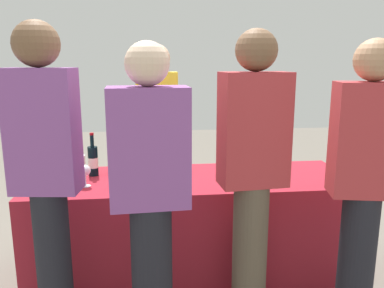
# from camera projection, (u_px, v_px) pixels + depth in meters

# --- Properties ---
(ground_plane) EXTENTS (12.00, 12.00, 0.00)m
(ground_plane) POSITION_uv_depth(u_px,v_px,m) (192.00, 268.00, 2.97)
(ground_plane) COLOR slate
(tasting_table) EXTENTS (2.30, 0.75, 0.72)m
(tasting_table) POSITION_uv_depth(u_px,v_px,m) (192.00, 224.00, 2.90)
(tasting_table) COLOR maroon
(tasting_table) RESTS_ON ground_plane
(wine_bottle_0) EXTENTS (0.08, 0.08, 0.34)m
(wine_bottle_0) POSITION_uv_depth(u_px,v_px,m) (63.00, 159.00, 2.85)
(wine_bottle_0) COLOR black
(wine_bottle_0) RESTS_ON tasting_table
(wine_bottle_1) EXTENTS (0.07, 0.07, 0.32)m
(wine_bottle_1) POSITION_uv_depth(u_px,v_px,m) (93.00, 160.00, 2.85)
(wine_bottle_1) COLOR black
(wine_bottle_1) RESTS_ON tasting_table
(wine_bottle_2) EXTENTS (0.08, 0.08, 0.31)m
(wine_bottle_2) POSITION_uv_depth(u_px,v_px,m) (113.00, 160.00, 2.88)
(wine_bottle_2) COLOR black
(wine_bottle_2) RESTS_ON tasting_table
(wine_bottle_3) EXTENTS (0.07, 0.07, 0.32)m
(wine_bottle_3) POSITION_uv_depth(u_px,v_px,m) (162.00, 159.00, 2.86)
(wine_bottle_3) COLOR black
(wine_bottle_3) RESTS_ON tasting_table
(wine_bottle_4) EXTENTS (0.07, 0.07, 0.30)m
(wine_bottle_4) POSITION_uv_depth(u_px,v_px,m) (177.00, 159.00, 2.93)
(wine_bottle_4) COLOR black
(wine_bottle_4) RESTS_ON tasting_table
(wine_bottle_5) EXTENTS (0.07, 0.07, 0.34)m
(wine_bottle_5) POSITION_uv_depth(u_px,v_px,m) (245.00, 154.00, 3.02)
(wine_bottle_5) COLOR black
(wine_bottle_5) RESTS_ON tasting_table
(wine_bottle_6) EXTENTS (0.08, 0.08, 0.33)m
(wine_bottle_6) POSITION_uv_depth(u_px,v_px,m) (262.00, 155.00, 2.99)
(wine_bottle_6) COLOR black
(wine_bottle_6) RESTS_ON tasting_table
(wine_bottle_7) EXTENTS (0.07, 0.07, 0.31)m
(wine_bottle_7) POSITION_uv_depth(u_px,v_px,m) (274.00, 156.00, 2.99)
(wine_bottle_7) COLOR black
(wine_bottle_7) RESTS_ON tasting_table
(wine_glass_0) EXTENTS (0.08, 0.08, 0.15)m
(wine_glass_0) POSITION_uv_depth(u_px,v_px,m) (85.00, 171.00, 2.60)
(wine_glass_0) COLOR silver
(wine_glass_0) RESTS_ON tasting_table
(wine_glass_1) EXTENTS (0.06, 0.06, 0.13)m
(wine_glass_1) POSITION_uv_depth(u_px,v_px,m) (117.00, 175.00, 2.56)
(wine_glass_1) COLOR silver
(wine_glass_1) RESTS_ON tasting_table
(wine_glass_2) EXTENTS (0.06, 0.06, 0.14)m
(wine_glass_2) POSITION_uv_depth(u_px,v_px,m) (152.00, 168.00, 2.69)
(wine_glass_2) COLOR silver
(wine_glass_2) RESTS_ON tasting_table
(wine_glass_3) EXTENTS (0.06, 0.06, 0.14)m
(wine_glass_3) POSITION_uv_depth(u_px,v_px,m) (167.00, 172.00, 2.60)
(wine_glass_3) COLOR silver
(wine_glass_3) RESTS_ON tasting_table
(wine_glass_4) EXTENTS (0.07, 0.07, 0.14)m
(wine_glass_4) POSITION_uv_depth(u_px,v_px,m) (229.00, 168.00, 2.71)
(wine_glass_4) COLOR silver
(wine_glass_4) RESTS_ON tasting_table
(wine_glass_5) EXTENTS (0.07, 0.07, 0.14)m
(wine_glass_5) POSITION_uv_depth(u_px,v_px,m) (246.00, 168.00, 2.70)
(wine_glass_5) COLOR silver
(wine_glass_5) RESTS_ON tasting_table
(ice_bucket) EXTENTS (0.19, 0.19, 0.18)m
(ice_bucket) POSITION_uv_depth(u_px,v_px,m) (72.00, 169.00, 2.71)
(ice_bucket) COLOR silver
(ice_bucket) RESTS_ON tasting_table
(server_pouring) EXTENTS (0.35, 0.23, 1.69)m
(server_pouring) POSITION_uv_depth(u_px,v_px,m) (158.00, 134.00, 3.31)
(server_pouring) COLOR black
(server_pouring) RESTS_ON ground_plane
(guest_0) EXTENTS (0.37, 0.23, 1.75)m
(guest_0) POSITION_uv_depth(u_px,v_px,m) (46.00, 170.00, 2.06)
(guest_0) COLOR black
(guest_0) RESTS_ON ground_plane
(guest_1) EXTENTS (0.42, 0.24, 1.65)m
(guest_1) POSITION_uv_depth(u_px,v_px,m) (150.00, 190.00, 2.01)
(guest_1) COLOR black
(guest_1) RESTS_ON ground_plane
(guest_2) EXTENTS (0.39, 0.24, 1.72)m
(guest_2) POSITION_uv_depth(u_px,v_px,m) (252.00, 168.00, 2.22)
(guest_2) COLOR brown
(guest_2) RESTS_ON ground_plane
(guest_3) EXTENTS (0.40, 0.27, 1.67)m
(guest_3) POSITION_uv_depth(u_px,v_px,m) (364.00, 178.00, 2.14)
(guest_3) COLOR black
(guest_3) RESTS_ON ground_plane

